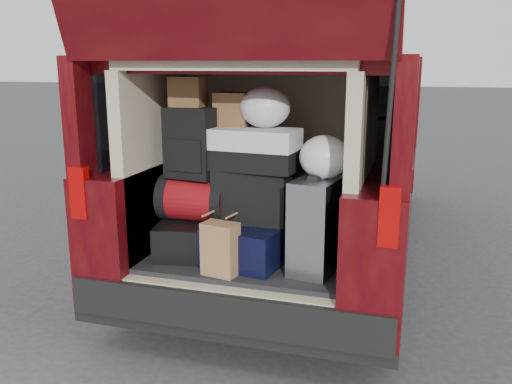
% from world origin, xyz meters
% --- Properties ---
extents(ground, '(80.00, 80.00, 0.00)m').
position_xyz_m(ground, '(0.00, 0.00, 0.00)').
color(ground, '#313133').
rests_on(ground, ground).
extents(minivan, '(1.90, 5.35, 2.77)m').
position_xyz_m(minivan, '(0.00, 1.86, 0.91)').
color(minivan, black).
rests_on(minivan, ground).
extents(load_floor, '(1.24, 1.05, 0.55)m').
position_xyz_m(load_floor, '(0.00, 0.28, 0.28)').
color(load_floor, black).
rests_on(load_floor, ground).
extents(black_hardshell, '(0.48, 0.60, 0.21)m').
position_xyz_m(black_hardshell, '(-0.39, 0.16, 0.66)').
color(black_hardshell, black).
rests_on(black_hardshell, load_floor).
extents(navy_hardshell, '(0.53, 0.61, 0.24)m').
position_xyz_m(navy_hardshell, '(0.02, 0.12, 0.67)').
color(navy_hardshell, black).
rests_on(navy_hardshell, load_floor).
extents(silver_roller, '(0.29, 0.40, 0.55)m').
position_xyz_m(silver_roller, '(0.44, 0.06, 0.82)').
color(silver_roller, white).
rests_on(silver_roller, load_floor).
extents(kraft_bag, '(0.22, 0.16, 0.31)m').
position_xyz_m(kraft_bag, '(-0.07, -0.16, 0.70)').
color(kraft_bag, '#906241').
rests_on(kraft_bag, load_floor).
extents(red_duffel, '(0.43, 0.28, 0.28)m').
position_xyz_m(red_duffel, '(-0.36, 0.16, 0.91)').
color(red_duffel, maroon).
rests_on(red_duffel, black_hardshell).
extents(black_soft_case, '(0.46, 0.28, 0.33)m').
position_xyz_m(black_soft_case, '(0.02, 0.18, 0.95)').
color(black_soft_case, black).
rests_on(black_soft_case, navy_hardshell).
extents(backpack, '(0.32, 0.22, 0.43)m').
position_xyz_m(backpack, '(-0.36, 0.13, 1.26)').
color(backpack, black).
rests_on(backpack, red_duffel).
extents(twotone_duffel, '(0.57, 0.33, 0.25)m').
position_xyz_m(twotone_duffel, '(0.02, 0.16, 1.24)').
color(twotone_duffel, silver).
rests_on(twotone_duffel, black_soft_case).
extents(grocery_sack_lower, '(0.20, 0.17, 0.18)m').
position_xyz_m(grocery_sack_lower, '(-0.40, 0.18, 1.57)').
color(grocery_sack_lower, brown).
rests_on(grocery_sack_lower, backpack).
extents(grocery_sack_upper, '(0.21, 0.17, 0.20)m').
position_xyz_m(grocery_sack_upper, '(-0.13, 0.25, 1.46)').
color(grocery_sack_upper, brown).
rests_on(grocery_sack_upper, twotone_duffel).
extents(plastic_bag_center, '(0.35, 0.33, 0.24)m').
position_xyz_m(plastic_bag_center, '(0.08, 0.22, 1.48)').
color(plastic_bag_center, white).
rests_on(plastic_bag_center, twotone_duffel).
extents(plastic_bag_right, '(0.31, 0.29, 0.25)m').
position_xyz_m(plastic_bag_right, '(0.47, 0.09, 1.22)').
color(plastic_bag_right, white).
rests_on(plastic_bag_right, silver_roller).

